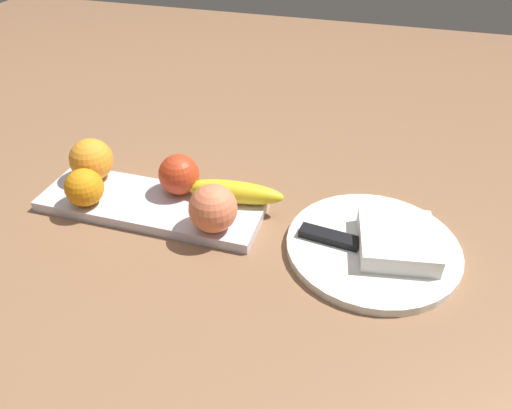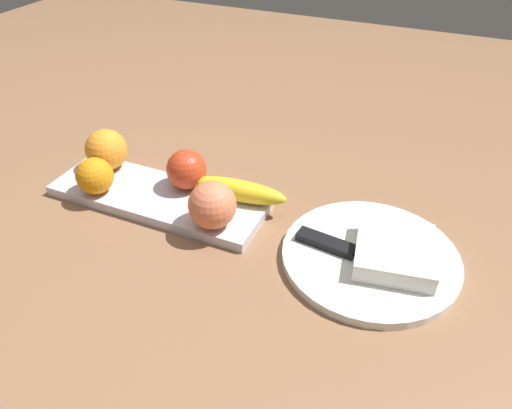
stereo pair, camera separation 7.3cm
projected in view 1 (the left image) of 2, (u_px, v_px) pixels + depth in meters
ground_plane at (162, 222)px, 0.77m from camera, size 2.40×2.40×0.00m
fruit_tray at (152, 205)px, 0.79m from camera, size 0.37×0.12×0.02m
apple at (179, 175)px, 0.79m from camera, size 0.07×0.07×0.07m
banana at (234, 192)px, 0.78m from camera, size 0.17×0.05×0.04m
orange_near_apple at (84, 187)px, 0.76m from camera, size 0.06×0.06×0.06m
orange_near_banana at (91, 160)px, 0.82m from camera, size 0.07×0.07×0.07m
peach at (213, 208)px, 0.71m from camera, size 0.07×0.07×0.07m
dinner_plate at (372, 247)px, 0.71m from camera, size 0.26×0.26×0.01m
folded_napkin at (397, 240)px, 0.69m from camera, size 0.13×0.13×0.03m
knife at (339, 240)px, 0.71m from camera, size 0.18×0.04×0.01m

